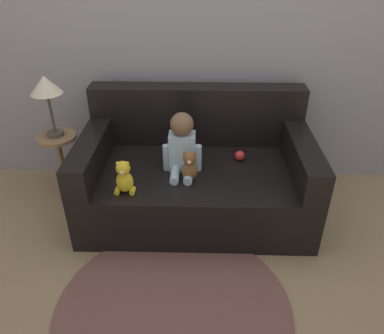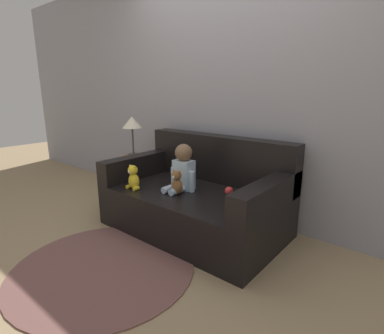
{
  "view_description": "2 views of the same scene",
  "coord_description": "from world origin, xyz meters",
  "px_view_note": "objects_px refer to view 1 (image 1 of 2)",
  "views": [
    {
      "loc": [
        0.03,
        -2.28,
        1.79
      ],
      "look_at": [
        -0.03,
        -0.12,
        0.46
      ],
      "focal_mm": 35.0,
      "sensor_mm": 36.0,
      "label": 1
    },
    {
      "loc": [
        1.64,
        -2.01,
        1.28
      ],
      "look_at": [
        0.06,
        -0.09,
        0.64
      ],
      "focal_mm": 28.0,
      "sensor_mm": 36.0,
      "label": 2
    }
  ],
  "objects_px": {
    "toy_ball": "(240,156)",
    "teddy_bear_brown": "(190,166)",
    "person_baby": "(182,146)",
    "side_table": "(50,107)",
    "plush_toy_side": "(124,178)",
    "couch": "(196,173)"
  },
  "relations": [
    {
      "from": "side_table",
      "to": "plush_toy_side",
      "type": "bearing_deg",
      "value": -39.98
    },
    {
      "from": "plush_toy_side",
      "to": "toy_ball",
      "type": "height_order",
      "value": "plush_toy_side"
    },
    {
      "from": "teddy_bear_brown",
      "to": "toy_ball",
      "type": "bearing_deg",
      "value": 37.8
    },
    {
      "from": "person_baby",
      "to": "plush_toy_side",
      "type": "bearing_deg",
      "value": -141.0
    },
    {
      "from": "plush_toy_side",
      "to": "side_table",
      "type": "distance_m",
      "value": 0.82
    },
    {
      "from": "couch",
      "to": "side_table",
      "type": "xyz_separation_m",
      "value": [
        -1.04,
        0.11,
        0.47
      ]
    },
    {
      "from": "plush_toy_side",
      "to": "toy_ball",
      "type": "xyz_separation_m",
      "value": [
        0.77,
        0.42,
        -0.07
      ]
    },
    {
      "from": "couch",
      "to": "person_baby",
      "type": "relative_size",
      "value": 3.85
    },
    {
      "from": "teddy_bear_brown",
      "to": "plush_toy_side",
      "type": "xyz_separation_m",
      "value": [
        -0.41,
        -0.15,
        -0.0
      ]
    },
    {
      "from": "person_baby",
      "to": "side_table",
      "type": "bearing_deg",
      "value": 167.27
    },
    {
      "from": "plush_toy_side",
      "to": "couch",
      "type": "bearing_deg",
      "value": 41.16
    },
    {
      "from": "teddy_bear_brown",
      "to": "plush_toy_side",
      "type": "height_order",
      "value": "plush_toy_side"
    },
    {
      "from": "couch",
      "to": "toy_ball",
      "type": "bearing_deg",
      "value": 5.81
    },
    {
      "from": "toy_ball",
      "to": "side_table",
      "type": "distance_m",
      "value": 1.4
    },
    {
      "from": "person_baby",
      "to": "plush_toy_side",
      "type": "height_order",
      "value": "person_baby"
    },
    {
      "from": "person_baby",
      "to": "toy_ball",
      "type": "height_order",
      "value": "person_baby"
    },
    {
      "from": "couch",
      "to": "teddy_bear_brown",
      "type": "height_order",
      "value": "couch"
    },
    {
      "from": "person_baby",
      "to": "teddy_bear_brown",
      "type": "relative_size",
      "value": 1.92
    },
    {
      "from": "teddy_bear_brown",
      "to": "toy_ball",
      "type": "relative_size",
      "value": 3.01
    },
    {
      "from": "teddy_bear_brown",
      "to": "side_table",
      "type": "xyz_separation_m",
      "value": [
        -1.0,
        0.35,
        0.26
      ]
    },
    {
      "from": "person_baby",
      "to": "teddy_bear_brown",
      "type": "distance_m",
      "value": 0.17
    },
    {
      "from": "toy_ball",
      "to": "teddy_bear_brown",
      "type": "bearing_deg",
      "value": -142.2
    }
  ]
}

